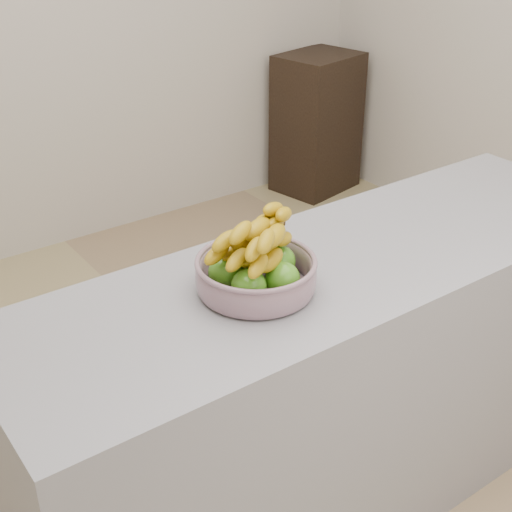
{
  "coord_description": "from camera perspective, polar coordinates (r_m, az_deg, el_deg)",
  "views": [
    {
      "loc": [
        -1.22,
        -1.53,
        1.85
      ],
      "look_at": [
        -0.3,
        -0.27,
        1.0
      ],
      "focal_mm": 50.0,
      "sensor_mm": 36.0,
      "label": 1
    }
  ],
  "objects": [
    {
      "name": "ground",
      "position": [
        2.69,
        1.96,
        -14.87
      ],
      "size": [
        4.0,
        4.0,
        0.0
      ],
      "primitive_type": "plane",
      "color": "tan",
      "rests_on": "ground"
    },
    {
      "name": "counter",
      "position": [
        2.25,
        6.36,
        -10.23
      ],
      "size": [
        2.0,
        0.6,
        0.9
      ],
      "primitive_type": "cube",
      "color": "gray",
      "rests_on": "ground"
    },
    {
      "name": "cabinet",
      "position": [
        4.6,
        4.87,
        10.53
      ],
      "size": [
        0.55,
        0.47,
        0.87
      ],
      "primitive_type": "cube",
      "rotation": [
        0.0,
        0.0,
        0.19
      ],
      "color": "black",
      "rests_on": "ground"
    },
    {
      "name": "fruit_bowl",
      "position": [
        1.79,
        0.03,
        -1.04
      ],
      "size": [
        0.31,
        0.31,
        0.2
      ],
      "rotation": [
        0.0,
        0.0,
        0.4
      ],
      "color": "#92A0AF",
      "rests_on": "counter"
    }
  ]
}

